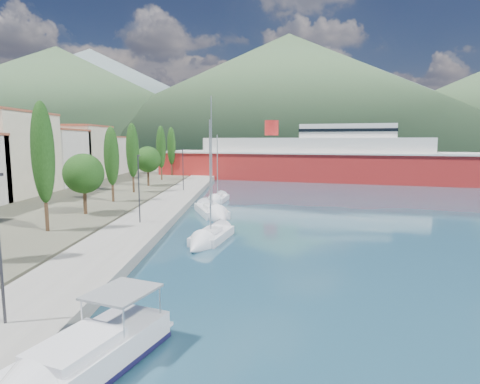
{
  "coord_description": "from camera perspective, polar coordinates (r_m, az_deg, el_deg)",
  "views": [
    {
      "loc": [
        0.9,
        -21.87,
        8.15
      ],
      "look_at": [
        0.0,
        14.0,
        3.5
      ],
      "focal_mm": 30.0,
      "sensor_mm": 36.0,
      "label": 1
    }
  ],
  "objects": [
    {
      "name": "sailboat_far",
      "position": [
        52.35,
        -3.53,
        -1.28
      ],
      "size": [
        3.05,
        6.83,
        9.69
      ],
      "color": "silver",
      "rests_on": "ground"
    },
    {
      "name": "lamp_posts",
      "position": [
        37.95,
        -13.69,
        1.02
      ],
      "size": [
        0.15,
        44.24,
        6.06
      ],
      "color": "#2D2D33",
      "rests_on": "quay"
    },
    {
      "name": "sailboat_near",
      "position": [
        31.64,
        -5.07,
        -7.03
      ],
      "size": [
        3.93,
        7.71,
        10.62
      ],
      "color": "silver",
      "rests_on": "ground"
    },
    {
      "name": "sailboat_mid",
      "position": [
        42.39,
        -3.45,
        -3.26
      ],
      "size": [
        5.34,
        9.91,
        13.81
      ],
      "color": "silver",
      "rests_on": "ground"
    },
    {
      "name": "tree_row",
      "position": [
        56.2,
        -15.95,
        4.76
      ],
      "size": [
        4.23,
        63.61,
        10.6
      ],
      "color": "#47301E",
      "rests_on": "land_strip"
    },
    {
      "name": "hills_far",
      "position": [
        658.88,
        13.86,
        13.2
      ],
      "size": [
        1480.0,
        900.0,
        180.0
      ],
      "color": "slate",
      "rests_on": "ground"
    },
    {
      "name": "quay",
      "position": [
        49.49,
        -10.13,
        -1.74
      ],
      "size": [
        5.0,
        88.0,
        0.8
      ],
      "primitive_type": "cube",
      "color": "gray",
      "rests_on": "ground"
    },
    {
      "name": "town_buildings",
      "position": [
        67.41,
        -27.87,
        4.33
      ],
      "size": [
        9.2,
        69.2,
        11.3
      ],
      "color": "beige",
      "rests_on": "land_strip"
    },
    {
      "name": "motor_cruiser",
      "position": [
        15.28,
        -24.21,
        -23.29
      ],
      "size": [
        5.37,
        8.73,
        3.11
      ],
      "color": "#151134",
      "rests_on": "ground"
    },
    {
      "name": "hills_near",
      "position": [
        408.23,
        15.59,
        12.88
      ],
      "size": [
        1010.0,
        520.0,
        115.0
      ],
      "color": "#3E5B39",
      "rests_on": "ground"
    },
    {
      "name": "ground",
      "position": [
        142.11,
        1.07,
        4.09
      ],
      "size": [
        1400.0,
        1400.0,
        0.0
      ],
      "primitive_type": "plane",
      "color": "navy"
    },
    {
      "name": "ferry",
      "position": [
        84.68,
        10.6,
        4.41
      ],
      "size": [
        66.57,
        31.6,
        12.97
      ],
      "color": "#B1211F",
      "rests_on": "ground"
    }
  ]
}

